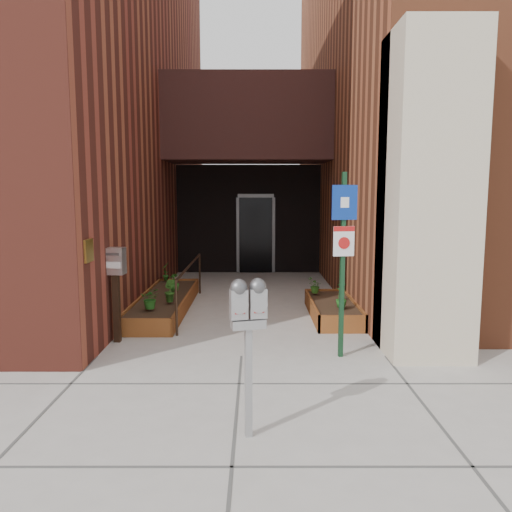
{
  "coord_description": "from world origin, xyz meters",
  "views": [
    {
      "loc": [
        0.2,
        -6.67,
        2.27
      ],
      "look_at": [
        0.2,
        1.8,
        1.17
      ],
      "focal_mm": 35.0,
      "sensor_mm": 36.0,
      "label": 1
    }
  ],
  "objects": [
    {
      "name": "shrub_left_a",
      "position": [
        -1.57,
        1.57,
        0.48
      ],
      "size": [
        0.37,
        0.37,
        0.36
      ],
      "primitive_type": "imported",
      "rotation": [
        0.0,
        0.0,
        0.14
      ],
      "color": "#22611B",
      "rests_on": "planter_left"
    },
    {
      "name": "shrub_right_b",
      "position": [
        1.8,
        2.42,
        0.45
      ],
      "size": [
        0.16,
        0.16,
        0.31
      ],
      "primitive_type": "imported",
      "rotation": [
        0.0,
        0.0,
        3.15
      ],
      "color": "#17521C",
      "rests_on": "planter_right"
    },
    {
      "name": "shrub_left_d",
      "position": [
        -1.81,
        4.3,
        0.5
      ],
      "size": [
        0.24,
        0.24,
        0.4
      ],
      "primitive_type": "imported",
      "rotation": [
        0.0,
        0.0,
        4.83
      ],
      "color": "#23611B",
      "rests_on": "planter_left"
    },
    {
      "name": "planter_right",
      "position": [
        1.6,
        2.2,
        0.13
      ],
      "size": [
        0.8,
        2.2,
        0.3
      ],
      "color": "brown",
      "rests_on": "ground"
    },
    {
      "name": "parking_meter",
      "position": [
        0.13,
        -2.27,
        1.16
      ],
      "size": [
        0.35,
        0.2,
        1.49
      ],
      "color": "#9A9A9C",
      "rests_on": "ground"
    },
    {
      "name": "sign_post",
      "position": [
        1.37,
        -0.02,
        1.55
      ],
      "size": [
        0.34,
        0.1,
        2.53
      ],
      "color": "#13351D",
      "rests_on": "ground"
    },
    {
      "name": "planter_left",
      "position": [
        -1.55,
        2.7,
        0.13
      ],
      "size": [
        0.9,
        3.6,
        0.3
      ],
      "color": "brown",
      "rests_on": "ground"
    },
    {
      "name": "shrub_left_b",
      "position": [
        -1.35,
        2.11,
        0.5
      ],
      "size": [
        0.3,
        0.3,
        0.4
      ],
      "primitive_type": "imported",
      "rotation": [
        0.0,
        0.0,
        2.13
      ],
      "color": "#234F16",
      "rests_on": "planter_left"
    },
    {
      "name": "shrub_left_c",
      "position": [
        -1.42,
        3.12,
        0.48
      ],
      "size": [
        0.28,
        0.28,
        0.35
      ],
      "primitive_type": "imported",
      "rotation": [
        0.0,
        0.0,
        3.97
      ],
      "color": "#25631C",
      "rests_on": "planter_left"
    },
    {
      "name": "ground",
      "position": [
        0.0,
        0.0,
        0.0
      ],
      "size": [
        80.0,
        80.0,
        0.0
      ],
      "primitive_type": "plane",
      "color": "#9E9991",
      "rests_on": "ground"
    },
    {
      "name": "architecture",
      "position": [
        -0.18,
        6.89,
        4.98
      ],
      "size": [
        20.0,
        14.6,
        10.0
      ],
      "color": "maroon",
      "rests_on": "ground"
    },
    {
      "name": "shrub_right_a",
      "position": [
        1.66,
        1.67,
        0.46
      ],
      "size": [
        0.22,
        0.22,
        0.33
      ],
      "primitive_type": "imported",
      "rotation": [
        0.0,
        0.0,
        1.31
      ],
      "color": "#1D5C1A",
      "rests_on": "planter_right"
    },
    {
      "name": "payment_dropbox",
      "position": [
        -1.9,
        0.68,
        1.04
      ],
      "size": [
        0.3,
        0.24,
        1.44
      ],
      "color": "black",
      "rests_on": "ground"
    },
    {
      "name": "handrail",
      "position": [
        -1.05,
        2.65,
        0.75
      ],
      "size": [
        0.04,
        3.34,
        0.9
      ],
      "color": "black",
      "rests_on": "ground"
    },
    {
      "name": "shrub_right_c",
      "position": [
        1.35,
        2.87,
        0.45
      ],
      "size": [
        0.38,
        0.38,
        0.3
      ],
      "primitive_type": "imported",
      "rotation": [
        0.0,
        0.0,
        4.07
      ],
      "color": "#295E1B",
      "rests_on": "planter_right"
    }
  ]
}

